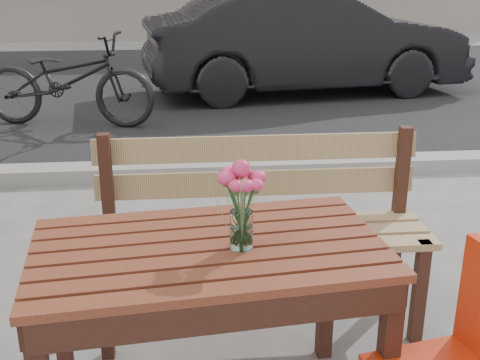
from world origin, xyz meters
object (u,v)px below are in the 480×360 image
at_px(bicycle, 67,80).
at_px(main_vase, 241,194).
at_px(parked_car, 305,41).
at_px(main_table, 209,276).

bearing_deg(bicycle, main_vase, -150.84).
relative_size(main_vase, parked_car, 0.07).
distance_m(parked_car, bicycle, 3.25).
distance_m(main_vase, parked_car, 6.39).
bearing_deg(bicycle, parked_car, -50.00).
relative_size(parked_car, bicycle, 2.23).
bearing_deg(main_vase, main_table, 164.16).
height_order(main_vase, parked_car, parked_car).
bearing_deg(parked_car, bicycle, 109.43).
bearing_deg(main_table, parked_car, 69.58).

